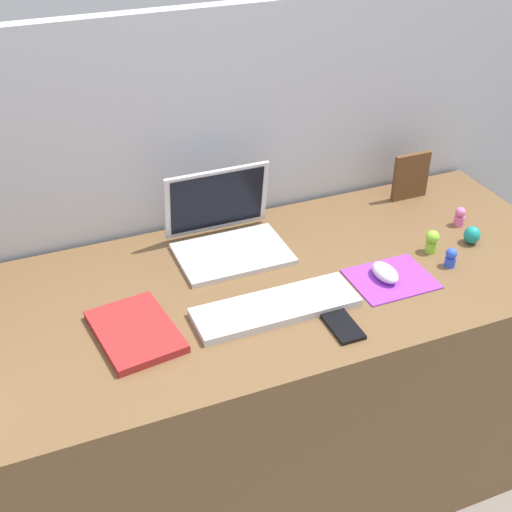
% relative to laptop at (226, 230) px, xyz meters
% --- Properties ---
extents(ground_plane, '(6.00, 6.00, 0.00)m').
position_rel_laptop_xyz_m(ground_plane, '(0.01, -0.20, -0.79)').
color(ground_plane, slate).
extents(back_wall, '(2.98, 0.05, 1.35)m').
position_rel_laptop_xyz_m(back_wall, '(0.01, 0.19, -0.12)').
color(back_wall, '#B2B7C1').
rests_on(back_wall, ground_plane).
extents(desk, '(1.78, 0.71, 0.74)m').
position_rel_laptop_xyz_m(desk, '(0.01, -0.20, -0.42)').
color(desk, brown).
rests_on(desk, ground_plane).
extents(laptop, '(0.30, 0.25, 0.21)m').
position_rel_laptop_xyz_m(laptop, '(0.00, 0.00, 0.00)').
color(laptop, silver).
rests_on(laptop, desk).
extents(keyboard, '(0.41, 0.13, 0.02)m').
position_rel_laptop_xyz_m(keyboard, '(0.01, -0.32, -0.04)').
color(keyboard, silver).
rests_on(keyboard, desk).
extents(mousepad, '(0.21, 0.17, 0.00)m').
position_rel_laptop_xyz_m(mousepad, '(0.34, -0.32, -0.05)').
color(mousepad, purple).
rests_on(mousepad, desk).
extents(mouse, '(0.06, 0.10, 0.03)m').
position_rel_laptop_xyz_m(mouse, '(0.33, -0.31, -0.03)').
color(mouse, silver).
rests_on(mouse, mousepad).
extents(cell_phone, '(0.06, 0.13, 0.01)m').
position_rel_laptop_xyz_m(cell_phone, '(0.13, -0.44, -0.05)').
color(cell_phone, black).
rests_on(cell_phone, desk).
extents(notebook_pad, '(0.20, 0.26, 0.02)m').
position_rel_laptop_xyz_m(notebook_pad, '(-0.33, -0.28, -0.04)').
color(notebook_pad, maroon).
rests_on(notebook_pad, desk).
extents(picture_frame, '(0.12, 0.02, 0.15)m').
position_rel_laptop_xyz_m(picture_frame, '(0.63, 0.05, 0.02)').
color(picture_frame, brown).
rests_on(picture_frame, desk).
extents(toy_figurine_blue, '(0.03, 0.03, 0.05)m').
position_rel_laptop_xyz_m(toy_figurine_blue, '(0.52, -0.32, -0.03)').
color(toy_figurine_blue, blue).
rests_on(toy_figurine_blue, desk).
extents(toy_figurine_teal, '(0.05, 0.05, 0.05)m').
position_rel_laptop_xyz_m(toy_figurine_teal, '(0.65, -0.25, -0.03)').
color(toy_figurine_teal, teal).
rests_on(toy_figurine_teal, desk).
extents(toy_figurine_pink, '(0.03, 0.03, 0.06)m').
position_rel_laptop_xyz_m(toy_figurine_pink, '(0.67, -0.15, -0.03)').
color(toy_figurine_pink, pink).
rests_on(toy_figurine_pink, desk).
extents(toy_figurine_lime, '(0.04, 0.04, 0.07)m').
position_rel_laptop_xyz_m(toy_figurine_lime, '(0.51, -0.24, -0.02)').
color(toy_figurine_lime, '#8CDB33').
rests_on(toy_figurine_lime, desk).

